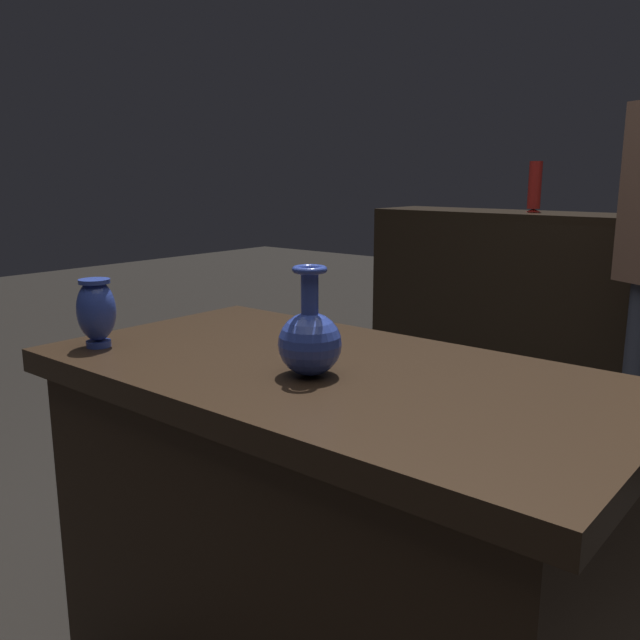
% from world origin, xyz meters
% --- Properties ---
extents(display_plinth, '(1.20, 0.64, 0.80)m').
position_xyz_m(display_plinth, '(0.00, 0.00, 0.40)').
color(display_plinth, black).
rests_on(display_plinth, ground_plane).
extents(back_display_shelf, '(2.60, 0.40, 0.99)m').
position_xyz_m(back_display_shelf, '(0.00, 2.20, 0.49)').
color(back_display_shelf, black).
rests_on(back_display_shelf, ground_plane).
extents(vase_centerpiece, '(0.12, 0.12, 0.21)m').
position_xyz_m(vase_centerpiece, '(0.01, -0.07, 0.87)').
color(vase_centerpiece, '#2D429E').
rests_on(vase_centerpiece, display_plinth).
extents(vase_tall_behind, '(0.08, 0.08, 0.15)m').
position_xyz_m(vase_tall_behind, '(-0.49, -0.20, 0.88)').
color(vase_tall_behind, '#2D429E').
rests_on(vase_tall_behind, display_plinth).
extents(shelf_vase_left, '(0.07, 0.07, 0.24)m').
position_xyz_m(shelf_vase_left, '(-0.52, 2.24, 1.11)').
color(shelf_vase_left, red).
rests_on(shelf_vase_left, back_display_shelf).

